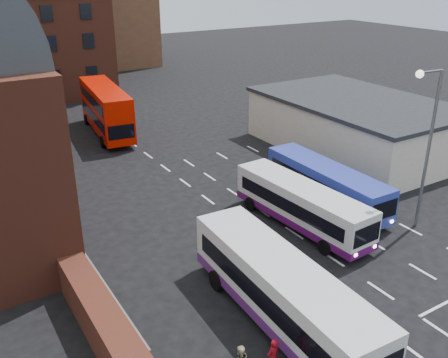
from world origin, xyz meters
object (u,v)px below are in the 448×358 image
bus_red_double (106,109)px  street_lamp (427,136)px  pedestrian_red (273,357)px  bus_blue (326,182)px  bus_white_outbound (282,289)px  bus_white_inbound (302,203)px

bus_red_double → street_lamp: size_ratio=1.17×
pedestrian_red → bus_red_double: bearing=-108.4°
bus_blue → street_lamp: size_ratio=1.02×
bus_white_outbound → street_lamp: (11.70, 2.70, 3.84)m
bus_blue → bus_white_inbound: bearing=25.1°
bus_white_inbound → bus_red_double: (-3.64, 22.51, 0.75)m
bus_white_outbound → bus_blue: (9.43, 7.64, -0.22)m
bus_white_outbound → street_lamp: street_lamp is taller
bus_white_inbound → pedestrian_red: 11.74m
bus_white_outbound → bus_white_inbound: (6.22, 6.18, -0.22)m
bus_red_double → bus_white_inbound: bearing=105.9°
bus_white_outbound → bus_white_inbound: 8.77m
bus_blue → bus_white_outbound: bearing=39.6°
bus_red_double → pedestrian_red: bus_red_double is taller
bus_blue → pedestrian_red: size_ratio=5.93×
bus_white_outbound → pedestrian_red: bearing=-130.9°
bus_white_outbound → bus_white_inbound: size_ratio=1.14×
bus_blue → bus_red_double: size_ratio=0.87×
street_lamp → pedestrian_red: size_ratio=5.79×
bus_white_outbound → pedestrian_red: bus_white_outbound is taller
bus_white_outbound → bus_red_double: (2.58, 28.69, 0.52)m
bus_blue → pedestrian_red: (-11.45, -9.79, -0.72)m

